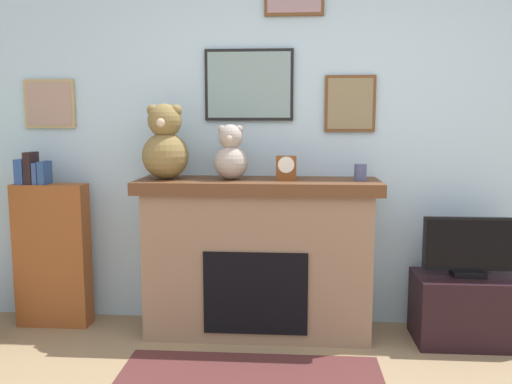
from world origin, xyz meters
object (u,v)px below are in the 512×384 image
(fireplace, at_px, (258,256))
(mantel_clock, at_px, (286,168))
(television, at_px, (469,248))
(teddy_bear_grey, at_px, (231,155))
(bookshelf, at_px, (52,251))
(tv_stand, at_px, (466,309))
(teddy_bear_cream, at_px, (165,145))
(candle_jar, at_px, (360,172))

(fireplace, bearing_deg, mantel_clock, -6.01)
(television, bearing_deg, teddy_bear_grey, 178.03)
(bookshelf, distance_m, tv_stand, 2.80)
(television, bearing_deg, mantel_clock, 177.48)
(tv_stand, xyz_separation_m, teddy_bear_grey, (-1.52, 0.05, 0.98))
(fireplace, xyz_separation_m, television, (1.35, -0.07, 0.09))
(fireplace, bearing_deg, teddy_bear_cream, -178.26)
(television, bearing_deg, fireplace, 177.00)
(teddy_bear_cream, distance_m, teddy_bear_grey, 0.43)
(television, height_order, mantel_clock, mantel_clock)
(bookshelf, height_order, tv_stand, bookshelf)
(fireplace, xyz_separation_m, mantel_clock, (0.18, -0.02, 0.59))
(tv_stand, xyz_separation_m, mantel_clock, (-1.16, 0.05, 0.90))
(tv_stand, xyz_separation_m, teddy_bear_cream, (-1.95, 0.05, 1.04))
(tv_stand, bearing_deg, candle_jar, 175.72)
(tv_stand, height_order, television, television)
(tv_stand, height_order, mantel_clock, mantel_clock)
(candle_jar, relative_size, teddy_bear_grey, 0.30)
(teddy_bear_cream, bearing_deg, candle_jar, 0.03)
(fireplace, bearing_deg, bookshelf, 178.76)
(fireplace, relative_size, teddy_bear_cream, 3.21)
(bookshelf, relative_size, television, 2.10)
(television, relative_size, candle_jar, 5.39)
(candle_jar, height_order, teddy_bear_grey, teddy_bear_grey)
(tv_stand, distance_m, teddy_bear_cream, 2.21)
(fireplace, relative_size, candle_jar, 14.78)
(television, distance_m, teddy_bear_cream, 2.05)
(bookshelf, bearing_deg, tv_stand, -2.06)
(tv_stand, bearing_deg, teddy_bear_cream, 178.51)
(tv_stand, relative_size, teddy_bear_cream, 1.32)
(candle_jar, bearing_deg, television, -4.40)
(television, xyz_separation_m, mantel_clock, (-1.16, 0.05, 0.50))
(teddy_bear_grey, bearing_deg, fireplace, 5.93)
(fireplace, height_order, teddy_bear_cream, teddy_bear_cream)
(fireplace, height_order, candle_jar, candle_jar)
(bookshelf, height_order, teddy_bear_cream, teddy_bear_cream)
(mantel_clock, distance_m, teddy_bear_grey, 0.37)
(candle_jar, bearing_deg, tv_stand, -4.28)
(fireplace, distance_m, bookshelf, 1.43)
(candle_jar, bearing_deg, bookshelf, 178.67)
(tv_stand, distance_m, teddy_bear_grey, 1.81)
(candle_jar, height_order, teddy_bear_cream, teddy_bear_cream)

